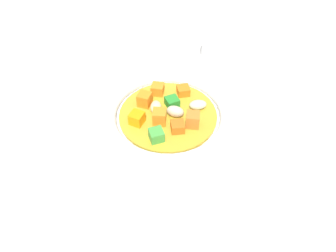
{
  "coord_description": "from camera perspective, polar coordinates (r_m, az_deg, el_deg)",
  "views": [
    {
      "loc": [
        8.43,
        -26.3,
        32.04
      ],
      "look_at": [
        0.0,
        0.0,
        2.72
      ],
      "focal_mm": 32.99,
      "sensor_mm": 36.0,
      "label": 1
    }
  ],
  "objects": [
    {
      "name": "spoon",
      "position": [
        0.4,
        -14.94,
        -7.83
      ],
      "size": [
        11.27,
        19.75,
        0.84
      ],
      "rotation": [
        0.0,
        0.0,
        5.19
      ],
      "color": "silver",
      "rests_on": "ground_plane"
    },
    {
      "name": "soup_bowl_main",
      "position": [
        0.4,
        -0.01,
        0.34
      ],
      "size": [
        15.75,
        15.75,
        6.82
      ],
      "color": "white",
      "rests_on": "ground_plane"
    },
    {
      "name": "side_bowl_small",
      "position": [
        0.57,
        11.57,
        13.98
      ],
      "size": [
        10.31,
        10.31,
        4.47
      ],
      "color": "white",
      "rests_on": "ground_plane"
    },
    {
      "name": "ground_plane",
      "position": [
        0.43,
        0.0,
        -3.4
      ],
      "size": [
        140.0,
        140.0,
        2.0
      ],
      "primitive_type": "cube",
      "color": "silver"
    }
  ]
}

